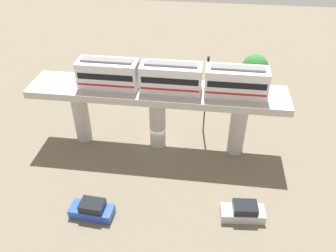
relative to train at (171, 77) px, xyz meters
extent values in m
plane|color=#706654|center=(0.00, -1.58, -9.38)|extent=(120.00, 120.00, 0.00)
cylinder|color=#B7B2AA|center=(0.00, -10.95, -5.86)|extent=(1.90, 1.90, 7.05)
cylinder|color=#B7B2AA|center=(0.00, -1.58, -5.86)|extent=(1.90, 1.90, 7.05)
cylinder|color=#B7B2AA|center=(0.00, 7.80, -5.86)|extent=(1.90, 1.90, 7.05)
cube|color=#B7B2AA|center=(0.00, -1.58, -1.93)|extent=(5.20, 28.85, 0.80)
cube|color=silver|center=(0.00, -6.95, -0.03)|extent=(2.60, 6.60, 3.00)
cube|color=black|center=(0.00, -6.95, 0.22)|extent=(2.64, 6.07, 0.70)
cube|color=red|center=(0.00, -6.95, -0.78)|extent=(2.64, 6.34, 0.24)
cube|color=slate|center=(0.00, -6.95, 1.59)|extent=(1.10, 5.61, 0.24)
cube|color=silver|center=(0.00, 0.00, -0.03)|extent=(2.60, 6.60, 3.00)
cube|color=black|center=(0.00, 0.00, 0.22)|extent=(2.64, 6.07, 0.70)
cube|color=red|center=(0.00, 0.00, -0.78)|extent=(2.64, 6.34, 0.24)
cube|color=slate|center=(0.00, 0.00, 1.59)|extent=(1.10, 5.61, 0.24)
cube|color=silver|center=(0.00, 6.95, -0.03)|extent=(2.60, 6.60, 3.00)
cube|color=black|center=(0.00, 6.95, 0.22)|extent=(2.64, 6.07, 0.70)
cube|color=red|center=(0.00, 6.95, -0.78)|extent=(2.64, 6.34, 0.24)
cube|color=slate|center=(0.00, 6.95, 1.59)|extent=(1.10, 5.61, 0.24)
cube|color=#284CB7|center=(11.75, -6.26, -8.88)|extent=(2.05, 4.30, 1.00)
cube|color=black|center=(11.75, -6.11, -8.00)|extent=(1.78, 2.39, 0.76)
cube|color=#B2B5BA|center=(10.11, 8.27, -8.88)|extent=(2.16, 4.34, 1.00)
cube|color=black|center=(10.11, 8.42, -8.00)|extent=(1.83, 2.43, 0.76)
cylinder|color=brown|center=(-14.48, 10.69, -7.87)|extent=(0.36, 0.36, 3.01)
sphere|color=#2D7233|center=(-14.48, 10.69, -5.29)|extent=(3.93, 3.93, 3.93)
cylinder|color=#4C4C51|center=(-3.40, 3.84, -4.46)|extent=(0.20, 0.20, 9.85)
cube|color=black|center=(-3.40, 3.84, 0.77)|extent=(0.44, 0.28, 0.60)
camera|label=1|loc=(32.85, 3.99, 17.57)|focal=36.87mm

